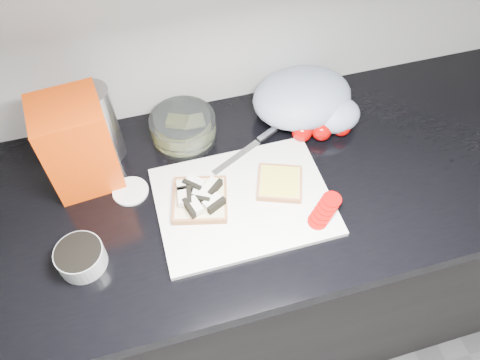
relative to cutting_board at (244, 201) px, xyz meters
name	(u,v)px	position (x,y,z in m)	size (l,w,h in m)	color
base_cabinet	(217,277)	(-0.07, 0.05, -0.48)	(3.50, 0.60, 0.86)	black
countertop	(210,196)	(-0.07, 0.05, -0.03)	(3.50, 0.64, 0.04)	black
cutting_board	(244,201)	(0.00, 0.00, 0.00)	(0.40, 0.30, 0.01)	silver
bread_left	(199,198)	(-0.10, 0.02, 0.02)	(0.16, 0.16, 0.04)	beige
bread_right	(280,183)	(0.09, 0.02, 0.01)	(0.14, 0.14, 0.02)	beige
tomato_slices	(325,210)	(0.17, -0.09, 0.02)	(0.10, 0.09, 0.02)	#AA0503
knife	(255,143)	(0.08, 0.16, 0.01)	(0.21, 0.12, 0.01)	#BBBBC0
seed_tub	(80,257)	(-0.37, -0.06, 0.02)	(0.10, 0.10, 0.05)	#939797
tub_lid	(131,191)	(-0.25, 0.10, 0.00)	(0.09, 0.09, 0.01)	silver
glass_bowl	(183,128)	(-0.09, 0.24, 0.03)	(0.17, 0.17, 0.07)	silver
bread_bag	(78,144)	(-0.34, 0.18, 0.11)	(0.15, 0.14, 0.23)	#DD3903
steel_canister	(99,124)	(-0.29, 0.24, 0.10)	(0.09, 0.09, 0.21)	#A6A5AA
grocery_bag	(307,100)	(0.24, 0.23, 0.05)	(0.28, 0.24, 0.12)	#97A2BA
whole_tomatoes	(322,130)	(0.25, 0.15, 0.02)	(0.16, 0.06, 0.05)	#AA0503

